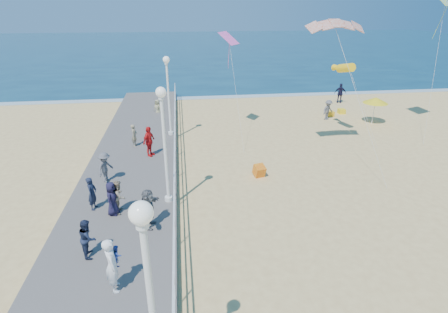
{
  "coord_description": "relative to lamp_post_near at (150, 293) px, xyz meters",
  "views": [
    {
      "loc": [
        -4.57,
        -14.26,
        8.83
      ],
      "look_at": [
        -2.5,
        2.0,
        1.6
      ],
      "focal_mm": 28.0,
      "sensor_mm": 36.0,
      "label": 1
    }
  ],
  "objects": [
    {
      "name": "boardwalk",
      "position": [
        -2.15,
        9.0,
        -3.46
      ],
      "size": [
        5.0,
        44.0,
        0.4
      ],
      "primitive_type": "cube",
      "color": "#68635E",
      "rests_on": "ground"
    },
    {
      "name": "spectator_6",
      "position": [
        -2.25,
        16.13,
        -2.54
      ],
      "size": [
        0.43,
        0.58,
        1.44
      ],
      "primitive_type": "imported",
      "rotation": [
        0.0,
        0.0,
        1.39
      ],
      "color": "gray",
      "rests_on": "boardwalk"
    },
    {
      "name": "beach_umbrella",
      "position": [
        15.82,
        19.55,
        -1.75
      ],
      "size": [
        1.9,
        1.9,
        2.14
      ],
      "color": "white",
      "rests_on": "ground"
    },
    {
      "name": "ocean",
      "position": [
        5.35,
        74.0,
        -3.65
      ],
      "size": [
        160.0,
        90.0,
        0.05
      ],
      "primitive_type": "cube",
      "color": "#0C3149",
      "rests_on": "ground"
    },
    {
      "name": "kite_diamond_pink",
      "position": [
        4.21,
        19.12,
        3.0
      ],
      "size": [
        1.57,
        1.64,
        0.8
      ],
      "primitive_type": "cube",
      "rotation": [
        0.65,
        0.0,
        0.98
      ],
      "color": "#FF5DC5"
    },
    {
      "name": "spectator_5",
      "position": [
        -0.71,
        7.01,
        -2.41
      ],
      "size": [
        0.81,
        1.65,
        1.7
      ],
      "primitive_type": "imported",
      "rotation": [
        0.0,
        0.0,
        1.37
      ],
      "color": "#58595D",
      "rests_on": "boardwalk"
    },
    {
      "name": "woman_holding_toddler",
      "position": [
        -1.59,
        3.68,
        -2.31
      ],
      "size": [
        0.6,
        0.78,
        1.9
      ],
      "primitive_type": "imported",
      "rotation": [
        0.0,
        0.0,
        1.8
      ],
      "color": "white",
      "rests_on": "boardwalk"
    },
    {
      "name": "beach_walker_a",
      "position": [
        12.7,
        21.04,
        -2.84
      ],
      "size": [
        1.22,
        1.05,
        1.64
      ],
      "primitive_type": "imported",
      "rotation": [
        0.0,
        0.0,
        0.51
      ],
      "color": "#5B5A5F",
      "rests_on": "ground"
    },
    {
      "name": "spectator_4",
      "position": [
        -2.34,
        8.16,
        -2.5
      ],
      "size": [
        0.66,
        0.85,
        1.53
      ],
      "primitive_type": "imported",
      "rotation": [
        0.0,
        0.0,
        1.31
      ],
      "color": "#191631",
      "rests_on": "boardwalk"
    },
    {
      "name": "lamp_post_near",
      "position": [
        0.0,
        0.0,
        0.0
      ],
      "size": [
        0.44,
        0.44,
        5.32
      ],
      "color": "white",
      "rests_on": "boardwalk"
    },
    {
      "name": "beach_chair_left",
      "position": [
        13.37,
        21.98,
        -3.46
      ],
      "size": [
        0.55,
        0.55,
        0.4
      ],
      "primitive_type": "cube",
      "color": "#F5AB19",
      "rests_on": "ground"
    },
    {
      "name": "box_kite",
      "position": [
        4.89,
        11.62,
        -3.36
      ],
      "size": [
        0.71,
        0.82,
        0.74
      ],
      "primitive_type": "cube",
      "rotation": [
        0.31,
        0.0,
        0.25
      ],
      "color": "red",
      "rests_on": "ground"
    },
    {
      "name": "beach_chair_right",
      "position": [
        14.63,
        22.54,
        -3.46
      ],
      "size": [
        0.55,
        0.55,
        0.4
      ],
      "primitive_type": "cube",
      "color": "yellow",
      "rests_on": "ground"
    },
    {
      "name": "kite_parafoil",
      "position": [
        9.29,
        13.8,
        4.17
      ],
      "size": [
        3.22,
        0.94,
        0.65
      ],
      "primitive_type": null,
      "rotation": [
        0.44,
        0.0,
        0.0
      ],
      "color": "#C23A16"
    },
    {
      "name": "kite_windsock",
      "position": [
        11.76,
        17.04,
        1.22
      ],
      "size": [
        0.96,
        2.43,
        1.03
      ],
      "primitive_type": "cylinder",
      "rotation": [
        1.36,
        0.0,
        0.17
      ],
      "color": "yellow"
    },
    {
      "name": "railing",
      "position": [
        0.3,
        9.0,
        -2.41
      ],
      "size": [
        0.05,
        42.0,
        0.55
      ],
      "color": "white",
      "rests_on": "boardwalk"
    },
    {
      "name": "beach_walker_c",
      "position": [
        -1.16,
        23.61,
        -2.93
      ],
      "size": [
        0.85,
        0.81,
        1.47
      ],
      "primitive_type": "imported",
      "rotation": [
        0.0,
        0.0,
        -0.66
      ],
      "color": "#9A966A",
      "rests_on": "ground"
    },
    {
      "name": "beach_walker_b",
      "position": [
        15.94,
        25.94,
        -2.73
      ],
      "size": [
        1.19,
        0.8,
        1.87
      ],
      "primitive_type": "imported",
      "rotation": [
        0.0,
        0.0,
        2.8
      ],
      "color": "#171632",
      "rests_on": "ground"
    },
    {
      "name": "spectator_2",
      "position": [
        -3.18,
        11.31,
        -2.46
      ],
      "size": [
        0.99,
        1.19,
        1.6
      ],
      "primitive_type": "imported",
      "rotation": [
        0.0,
        0.0,
        1.11
      ],
      "color": "#545459",
      "rests_on": "boardwalk"
    },
    {
      "name": "spectator_7",
      "position": [
        -2.76,
        5.51,
        -2.52
      ],
      "size": [
        0.67,
        0.8,
        1.48
      ],
      "primitive_type": "imported",
      "rotation": [
        0.0,
        0.0,
        1.74
      ],
      "color": "#1B233C",
      "rests_on": "boardwalk"
    },
    {
      "name": "spectator_3",
      "position": [
        -1.2,
        14.41,
        -2.35
      ],
      "size": [
        0.92,
        1.15,
        1.83
      ],
      "primitive_type": "imported",
      "rotation": [
        0.0,
        0.0,
        1.06
      ],
      "color": "red",
      "rests_on": "boardwalk"
    },
    {
      "name": "spectator_1",
      "position": [
        -2.08,
        8.35,
        -2.51
      ],
      "size": [
        0.62,
        0.77,
        1.5
      ],
      "primitive_type": "imported",
      "rotation": [
        0.0,
        0.0,
        1.51
      ],
      "color": "gray",
      "rests_on": "boardwalk"
    },
    {
      "name": "lamp_post_mid",
      "position": [
        0.0,
        9.0,
        0.0
      ],
      "size": [
        0.44,
        0.44,
        5.32
      ],
      "color": "white",
      "rests_on": "boardwalk"
    },
    {
      "name": "toddler_held",
      "position": [
        -1.44,
        3.83,
        -2.06
      ],
      "size": [
        0.34,
        0.4,
        0.71
      ],
      "primitive_type": "imported",
      "rotation": [
        0.0,
        0.0,
        1.8
      ],
      "color": "#2F48B1",
      "rests_on": "boardwalk"
    },
    {
      "name": "spectator_0",
      "position": [
        -3.28,
        8.72,
        -2.49
      ],
      "size": [
        0.46,
        0.61,
        1.54
      ],
      "primitive_type": "imported",
      "rotation": [
        0.0,
        0.0,
        1.4
      ],
      "color": "#171E34",
      "rests_on": "boardwalk"
    },
    {
      "name": "ground",
      "position": [
        5.35,
        9.0,
        -3.66
      ],
      "size": [
        160.0,
        160.0,
        0.0
      ],
      "primitive_type": "plane",
      "color": "#E9C77A",
      "rests_on": "ground"
    },
    {
      "name": "lamp_post_far",
      "position": [
        0.0,
        18.0,
        0.0
      ],
      "size": [
        0.44,
        0.44,
        5.32
      ],
      "color": "white",
      "rests_on": "boardwalk"
    },
    {
      "name": "surf_line",
      "position": [
        5.35,
        29.5,
        -3.63
      ],
      "size": [
        160.0,
        1.2,
        0.04
      ],
      "primitive_type": "cube",
      "color": "silver",
      "rests_on": "ground"
    }
  ]
}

